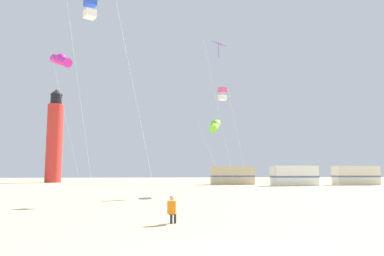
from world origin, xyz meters
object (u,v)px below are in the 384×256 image
(kite_tube_magenta, at_px, (61,60))
(lighthouse_distant, at_px, (55,138))
(rv_van_white, at_px, (294,176))
(kite_box_rainbow, at_px, (223,94))
(kite_flyer_standing, at_px, (172,209))
(kite_tube_lime, at_px, (215,125))
(kite_diamond_violet, at_px, (218,51))
(rv_van_tan, at_px, (232,175))
(kite_box_blue, at_px, (90,9))
(rv_van_cream, at_px, (356,175))

(kite_tube_magenta, bearing_deg, lighthouse_distant, 104.82)
(rv_van_white, bearing_deg, kite_box_rainbow, -132.23)
(kite_flyer_standing, xyz_separation_m, kite_tube_magenta, (-7.73, 12.47, 9.80))
(kite_flyer_standing, height_order, kite_tube_lime, kite_tube_lime)
(kite_diamond_violet, xyz_separation_m, rv_van_tan, (6.97, 26.34, -10.45))
(rv_van_white, bearing_deg, kite_box_blue, -133.50)
(kite_box_rainbow, bearing_deg, kite_flyer_standing, -108.19)
(kite_diamond_violet, relative_size, lighthouse_distant, 0.75)
(kite_diamond_violet, distance_m, rv_van_tan, 29.18)
(rv_van_white, bearing_deg, kite_tube_magenta, -145.41)
(rv_van_cream, bearing_deg, kite_flyer_standing, -126.73)
(kite_tube_lime, relative_size, lighthouse_distant, 0.41)
(kite_box_blue, height_order, kite_tube_lime, kite_box_blue)
(kite_flyer_standing, bearing_deg, lighthouse_distant, -57.39)
(rv_van_white, distance_m, rv_van_cream, 10.17)
(kite_flyer_standing, height_order, kite_diamond_violet, kite_diamond_violet)
(kite_tube_magenta, xyz_separation_m, kite_box_blue, (3.32, -7.41, 0.82))
(kite_diamond_violet, bearing_deg, kite_tube_lime, 84.83)
(rv_van_tan, height_order, rv_van_white, same)
(kite_tube_lime, bearing_deg, rv_van_cream, 38.05)
(rv_van_tan, bearing_deg, lighthouse_distant, 156.90)
(lighthouse_distant, bearing_deg, rv_van_white, -24.65)
(kite_box_blue, xyz_separation_m, lighthouse_distant, (-13.75, 46.82, -3.39))
(rv_van_cream, bearing_deg, rv_van_tan, 171.89)
(kite_diamond_violet, bearing_deg, kite_box_rainbow, 73.98)
(kite_flyer_standing, height_order, rv_van_tan, rv_van_tan)
(kite_tube_magenta, bearing_deg, rv_van_tan, 54.63)
(kite_tube_magenta, height_order, rv_van_cream, kite_tube_magenta)
(kite_box_blue, xyz_separation_m, kite_tube_lime, (9.21, 11.86, -5.06))
(rv_van_tan, bearing_deg, kite_box_blue, -115.05)
(kite_box_blue, height_order, lighthouse_distant, lighthouse_distant)
(kite_diamond_violet, relative_size, rv_van_tan, 1.96)
(lighthouse_distant, relative_size, rv_van_tan, 2.60)
(kite_tube_magenta, xyz_separation_m, rv_van_white, (27.02, 22.22, -9.02))
(kite_diamond_violet, xyz_separation_m, rv_van_cream, (24.90, 23.03, -10.45))
(rv_van_tan, bearing_deg, kite_tube_magenta, -125.69)
(rv_van_tan, relative_size, rv_van_cream, 0.99)
(kite_box_rainbow, relative_size, rv_van_white, 1.45)
(kite_box_blue, xyz_separation_m, rv_van_cream, (33.77, 31.08, -9.84))
(rv_van_white, xyz_separation_m, rv_van_cream, (10.06, 1.45, 0.00))
(kite_flyer_standing, bearing_deg, kite_tube_magenta, -44.87)
(kite_tube_magenta, xyz_separation_m, kite_tube_lime, (12.53, 4.45, -4.24))
(kite_diamond_violet, distance_m, rv_van_cream, 35.49)
(kite_box_blue, distance_m, kite_diamond_violet, 12.00)
(rv_van_cream, bearing_deg, rv_van_white, -169.44)
(lighthouse_distant, bearing_deg, kite_tube_magenta, -75.18)
(kite_tube_lime, relative_size, rv_van_cream, 1.05)
(rv_van_white, bearing_deg, kite_diamond_violet, -129.35)
(kite_box_rainbow, xyz_separation_m, rv_van_tan, (5.97, 22.88, -7.61))
(kite_flyer_standing, distance_m, rv_van_white, 39.70)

